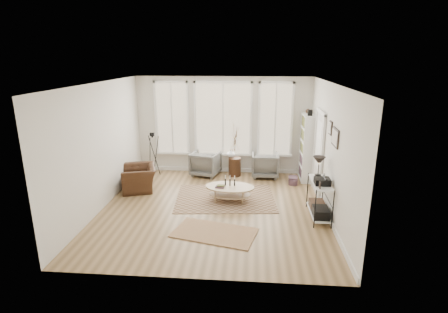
# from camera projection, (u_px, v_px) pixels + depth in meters

# --- Properties ---
(room) EXTENTS (5.50, 5.54, 2.90)m
(room) POSITION_uv_depth(u_px,v_px,m) (214.00, 149.00, 7.90)
(room) COLOR #9B7A4F
(room) RESTS_ON ground
(bay_window) EXTENTS (4.14, 0.12, 2.24)m
(bay_window) POSITION_uv_depth(u_px,v_px,m) (223.00, 121.00, 10.42)
(bay_window) COLOR tan
(bay_window) RESTS_ON ground
(door) EXTENTS (0.09, 1.06, 2.22)m
(door) POSITION_uv_depth(u_px,v_px,m) (319.00, 152.00, 8.86)
(door) COLOR silver
(door) RESTS_ON ground
(bookcase) EXTENTS (0.31, 0.85, 2.06)m
(bookcase) POSITION_uv_depth(u_px,v_px,m) (307.00, 147.00, 9.94)
(bookcase) COLOR white
(bookcase) RESTS_ON ground
(low_shelf) EXTENTS (0.38, 1.08, 1.30)m
(low_shelf) POSITION_uv_depth(u_px,v_px,m) (320.00, 196.00, 7.66)
(low_shelf) COLOR white
(low_shelf) RESTS_ON ground
(wall_art) EXTENTS (0.04, 0.88, 0.44)m
(wall_art) POSITION_uv_depth(u_px,v_px,m) (334.00, 135.00, 7.29)
(wall_art) COLOR black
(wall_art) RESTS_ON ground
(rug_main) EXTENTS (2.60, 2.04, 0.01)m
(rug_main) POSITION_uv_depth(u_px,v_px,m) (225.00, 198.00, 8.83)
(rug_main) COLOR brown
(rug_main) RESTS_ON ground
(rug_runner) EXTENTS (1.82, 1.29, 0.01)m
(rug_runner) POSITION_uv_depth(u_px,v_px,m) (215.00, 232.00, 7.09)
(rug_runner) COLOR brown
(rug_runner) RESTS_ON ground
(coffee_table) EXTENTS (1.26, 0.85, 0.55)m
(coffee_table) POSITION_uv_depth(u_px,v_px,m) (230.00, 190.00, 8.60)
(coffee_table) COLOR tan
(coffee_table) RESTS_ON ground
(armchair_left) EXTENTS (0.94, 0.96, 0.72)m
(armchair_left) POSITION_uv_depth(u_px,v_px,m) (206.00, 163.00, 10.46)
(armchair_left) COLOR slate
(armchair_left) RESTS_ON ground
(armchair_right) EXTENTS (0.77, 0.80, 0.72)m
(armchair_right) POSITION_uv_depth(u_px,v_px,m) (265.00, 165.00, 10.33)
(armchair_right) COLOR slate
(armchair_right) RESTS_ON ground
(side_table) EXTENTS (0.37, 0.37, 1.55)m
(side_table) POSITION_uv_depth(u_px,v_px,m) (235.00, 152.00, 10.31)
(side_table) COLOR #3C2314
(side_table) RESTS_ON ground
(vase) EXTENTS (0.29, 0.29, 0.24)m
(vase) POSITION_uv_depth(u_px,v_px,m) (231.00, 153.00, 10.41)
(vase) COLOR silver
(vase) RESTS_ON side_table
(accent_chair) EXTENTS (1.22, 1.14, 0.64)m
(accent_chair) POSITION_uv_depth(u_px,v_px,m) (139.00, 178.00, 9.34)
(accent_chair) COLOR #3C2314
(accent_chair) RESTS_ON ground
(tripod_camera) EXTENTS (0.46, 0.46, 1.31)m
(tripod_camera) POSITION_uv_depth(u_px,v_px,m) (153.00, 156.00, 10.35)
(tripod_camera) COLOR black
(tripod_camera) RESTS_ON ground
(book_stack_near) EXTENTS (0.26, 0.32, 0.20)m
(book_stack_near) POSITION_uv_depth(u_px,v_px,m) (293.00, 180.00, 9.82)
(book_stack_near) COLOR brown
(book_stack_near) RESTS_ON ground
(book_stack_far) EXTENTS (0.21, 0.25, 0.15)m
(book_stack_far) POSITION_uv_depth(u_px,v_px,m) (293.00, 182.00, 9.74)
(book_stack_far) COLOR brown
(book_stack_far) RESTS_ON ground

